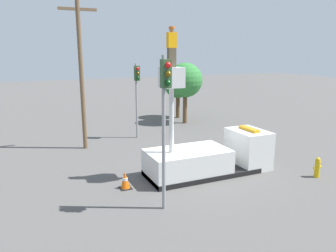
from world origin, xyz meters
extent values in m
plane|color=#565451|center=(0.00, 0.00, 0.00)|extent=(120.00, 120.00, 0.00)
cube|color=black|center=(0.00, 0.00, 0.12)|extent=(5.60, 2.31, 0.24)
cube|color=silver|center=(-0.81, 0.00, 0.67)|extent=(3.98, 2.25, 1.34)
cube|color=silver|center=(2.80, 0.00, 0.98)|extent=(1.61, 2.25, 1.97)
cube|color=black|center=(3.61, 0.00, 1.38)|extent=(0.03, 1.91, 0.79)
cube|color=orange|center=(2.80, 0.00, 2.04)|extent=(0.36, 1.35, 0.14)
cylinder|color=silver|center=(-1.68, 0.00, 2.93)|extent=(0.22, 0.22, 3.17)
cube|color=silver|center=(-1.68, 0.00, 4.86)|extent=(0.93, 0.93, 0.90)
cube|color=brown|center=(-1.68, 0.00, 5.73)|extent=(0.34, 0.26, 0.84)
cube|color=#F29E0C|center=(-1.68, 0.00, 6.48)|extent=(0.40, 0.26, 0.66)
sphere|color=#9E704C|center=(-1.68, 0.00, 6.93)|extent=(0.23, 0.23, 0.23)
cylinder|color=orange|center=(-1.68, 0.00, 7.01)|extent=(0.26, 0.26, 0.09)
cylinder|color=gray|center=(-3.20, -2.62, 2.94)|extent=(0.14, 0.14, 5.89)
cube|color=#2D512D|center=(-3.20, -2.83, 5.24)|extent=(0.34, 0.28, 1.00)
sphere|color=red|center=(-3.20, -3.02, 5.55)|extent=(0.22, 0.22, 0.22)
sphere|color=#503C07|center=(-3.20, -3.02, 5.24)|extent=(0.22, 0.22, 0.22)
sphere|color=#083710|center=(-3.20, -3.02, 4.93)|extent=(0.22, 0.22, 0.22)
cylinder|color=gray|center=(-0.66, 8.03, 2.60)|extent=(0.14, 0.14, 5.20)
cube|color=#2D512D|center=(-0.66, 7.82, 4.55)|extent=(0.34, 0.28, 1.00)
sphere|color=red|center=(-0.66, 7.64, 4.86)|extent=(0.22, 0.22, 0.22)
sphere|color=#503C07|center=(-0.66, 7.64, 4.55)|extent=(0.22, 0.22, 0.22)
sphere|color=#083710|center=(-0.66, 7.64, 4.24)|extent=(0.22, 0.22, 0.22)
cylinder|color=gold|center=(4.92, -2.67, 0.41)|extent=(0.26, 0.26, 0.83)
sphere|color=gold|center=(4.92, -2.67, 0.89)|extent=(0.22, 0.22, 0.22)
cylinder|color=gold|center=(4.73, -2.67, 0.50)|extent=(0.12, 0.10, 0.10)
cylinder|color=gold|center=(5.11, -2.67, 0.50)|extent=(0.12, 0.10, 0.10)
cube|color=black|center=(-4.02, -0.16, 0.01)|extent=(0.52, 0.52, 0.03)
cone|color=orange|center=(-4.02, -0.16, 0.40)|extent=(0.43, 0.43, 0.80)
cylinder|color=white|center=(-4.02, -0.16, 0.44)|extent=(0.22, 0.22, 0.11)
cylinder|color=brown|center=(4.64, 11.00, 1.33)|extent=(0.36, 0.36, 2.65)
sphere|color=#337F38|center=(4.64, 11.00, 3.66)|extent=(2.88, 2.88, 2.88)
cylinder|color=brown|center=(5.10, 13.36, 1.12)|extent=(0.36, 0.36, 2.23)
sphere|color=#337F38|center=(5.10, 13.36, 3.12)|extent=(2.55, 2.55, 2.55)
cylinder|color=brown|center=(-4.50, 6.92, 4.50)|extent=(0.26, 0.26, 8.99)
cube|color=brown|center=(-4.50, 6.92, 8.39)|extent=(2.20, 0.16, 0.16)
camera|label=1|loc=(-7.86, -13.45, 6.01)|focal=35.00mm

